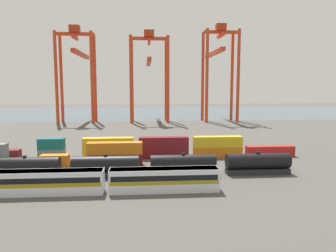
# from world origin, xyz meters

# --- Properties ---
(ground_plane) EXTENTS (420.00, 420.00, 0.00)m
(ground_plane) POSITION_xyz_m (0.00, 40.00, 0.00)
(ground_plane) COLOR #4C4944
(harbour_water) EXTENTS (400.00, 110.00, 0.01)m
(harbour_water) POSITION_xyz_m (0.00, 143.00, 0.00)
(harbour_water) COLOR #475B6B
(harbour_water) RESTS_ON ground_plane
(passenger_train) EXTENTS (56.50, 3.14, 3.90)m
(passenger_train) POSITION_xyz_m (-6.67, -22.10, 2.14)
(passenger_train) COLOR silver
(passenger_train) RESTS_ON ground_plane
(freight_tank_row) EXTENTS (73.25, 3.03, 4.49)m
(freight_tank_row) POSITION_xyz_m (1.69, -12.77, 2.14)
(freight_tank_row) COLOR #232326
(freight_tank_row) RESTS_ON ground_plane
(shipping_container_4) EXTENTS (6.04, 2.44, 2.60)m
(shipping_container_4) POSITION_xyz_m (-10.44, -3.51, 1.30)
(shipping_container_4) COLOR orange
(shipping_container_4) RESTS_ON ground_plane
(shipping_container_5) EXTENTS (12.10, 2.44, 2.60)m
(shipping_container_5) POSITION_xyz_m (2.70, -3.51, 1.30)
(shipping_container_5) COLOR maroon
(shipping_container_5) RESTS_ON ground_plane
(shipping_container_6) EXTENTS (12.10, 2.44, 2.60)m
(shipping_container_6) POSITION_xyz_m (2.70, -3.51, 3.90)
(shipping_container_6) COLOR orange
(shipping_container_6) RESTS_ON shipping_container_5
(shipping_container_8) EXTENTS (6.04, 2.44, 2.60)m
(shipping_container_8) POSITION_xyz_m (-12.91, 3.08, 1.30)
(shipping_container_8) COLOR slate
(shipping_container_8) RESTS_ON ground_plane
(shipping_container_9) EXTENTS (6.04, 2.44, 2.60)m
(shipping_container_9) POSITION_xyz_m (-12.91, 3.08, 3.90)
(shipping_container_9) COLOR #146066
(shipping_container_9) RESTS_ON shipping_container_8
(shipping_container_10) EXTENTS (12.10, 2.44, 2.60)m
(shipping_container_10) POSITION_xyz_m (0.52, 3.08, 1.30)
(shipping_container_10) COLOR gold
(shipping_container_10) RESTS_ON ground_plane
(shipping_container_11) EXTENTS (12.10, 2.44, 2.60)m
(shipping_container_11) POSITION_xyz_m (0.52, 3.08, 3.90)
(shipping_container_11) COLOR gold
(shipping_container_11) RESTS_ON shipping_container_10
(shipping_container_12) EXTENTS (12.10, 2.44, 2.60)m
(shipping_container_12) POSITION_xyz_m (13.95, 3.08, 1.30)
(shipping_container_12) COLOR maroon
(shipping_container_12) RESTS_ON ground_plane
(shipping_container_13) EXTENTS (12.10, 2.44, 2.60)m
(shipping_container_13) POSITION_xyz_m (13.95, 3.08, 3.90)
(shipping_container_13) COLOR maroon
(shipping_container_13) RESTS_ON shipping_container_12
(shipping_container_14) EXTENTS (12.10, 2.44, 2.60)m
(shipping_container_14) POSITION_xyz_m (27.39, 3.08, 1.30)
(shipping_container_14) COLOR orange
(shipping_container_14) RESTS_ON ground_plane
(shipping_container_15) EXTENTS (12.10, 2.44, 2.60)m
(shipping_container_15) POSITION_xyz_m (27.39, 3.08, 3.90)
(shipping_container_15) COLOR gold
(shipping_container_15) RESTS_ON shipping_container_14
(shipping_container_16) EXTENTS (12.10, 2.44, 2.60)m
(shipping_container_16) POSITION_xyz_m (40.82, 3.08, 1.30)
(shipping_container_16) COLOR #AD211C
(shipping_container_16) RESTS_ON ground_plane
(gantry_crane_west) EXTENTS (18.09, 40.08, 46.36)m
(gantry_crane_west) POSITION_xyz_m (-23.25, 88.62, 28.46)
(gantry_crane_west) COLOR red
(gantry_crane_west) RESTS_ON ground_plane
(gantry_crane_central) EXTENTS (19.06, 41.38, 44.61)m
(gantry_crane_central) POSITION_xyz_m (12.08, 88.81, 27.00)
(gantry_crane_central) COLOR red
(gantry_crane_central) RESTS_ON ground_plane
(gantry_crane_east) EXTENTS (16.99, 41.73, 48.11)m
(gantry_crane_east) POSITION_xyz_m (47.40, 88.77, 29.47)
(gantry_crane_east) COLOR red
(gantry_crane_east) RESTS_ON ground_plane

